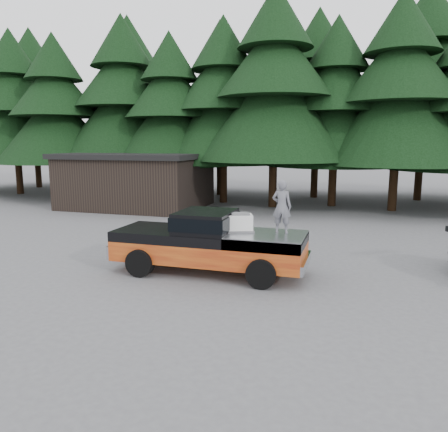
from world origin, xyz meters
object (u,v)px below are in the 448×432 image
(pickup_truck, at_px, (209,252))
(man_on_bed, at_px, (282,207))
(utility_building, at_px, (137,180))
(air_compressor, at_px, (240,223))

(pickup_truck, height_order, man_on_bed, man_on_bed)
(utility_building, bearing_deg, air_compressor, -50.18)
(man_on_bed, distance_m, utility_building, 15.85)
(man_on_bed, relative_size, utility_building, 0.19)
(air_compressor, distance_m, man_on_bed, 1.34)
(air_compressor, bearing_deg, man_on_bed, -13.48)
(man_on_bed, bearing_deg, utility_building, -44.50)
(pickup_truck, distance_m, man_on_bed, 2.62)
(man_on_bed, bearing_deg, air_compressor, 9.04)
(utility_building, bearing_deg, pickup_truck, -53.38)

